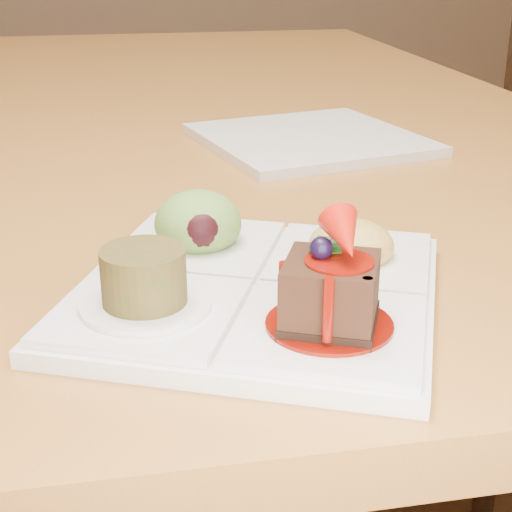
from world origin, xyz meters
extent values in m
plane|color=#573619|center=(0.00, 0.00, 0.00)|extent=(6.00, 6.00, 0.00)
cube|color=#A56A2A|center=(0.00, 0.00, 0.73)|extent=(1.00, 1.80, 0.04)
cylinder|color=#A56A2A|center=(-0.44, 0.84, 0.35)|extent=(0.06, 0.06, 0.71)
cylinder|color=#A56A2A|center=(0.44, 0.84, 0.35)|extent=(0.06, 0.06, 0.71)
cube|color=#321E10|center=(0.58, 0.07, 0.48)|extent=(0.57, 0.57, 0.04)
cylinder|color=#321E10|center=(0.47, -0.17, 0.23)|extent=(0.04, 0.04, 0.46)
cylinder|color=#321E10|center=(0.70, 0.32, 0.23)|extent=(0.04, 0.04, 0.46)
cylinder|color=#321E10|center=(0.34, 0.19, 0.23)|extent=(0.04, 0.04, 0.46)
cube|color=silver|center=(-0.06, -0.72, 0.76)|extent=(0.32, 0.32, 0.01)
cube|color=silver|center=(-0.03, -0.80, 0.77)|extent=(0.15, 0.15, 0.01)
cube|color=silver|center=(-0.14, -0.75, 0.77)|extent=(0.15, 0.15, 0.01)
cube|color=silver|center=(-0.09, -0.65, 0.77)|extent=(0.15, 0.15, 0.01)
cube|color=silver|center=(0.02, -0.69, 0.77)|extent=(0.15, 0.15, 0.01)
cylinder|color=#660A03|center=(-0.03, -0.80, 0.77)|extent=(0.08, 0.08, 0.00)
cube|color=black|center=(-0.03, -0.80, 0.77)|extent=(0.07, 0.07, 0.01)
cube|color=black|center=(-0.03, -0.80, 0.79)|extent=(0.07, 0.07, 0.04)
cylinder|color=#660A03|center=(-0.03, -0.80, 0.81)|extent=(0.04, 0.04, 0.00)
sphere|color=black|center=(-0.03, -0.80, 0.82)|extent=(0.01, 0.01, 0.01)
cone|color=#A3140A|center=(-0.02, -0.81, 0.83)|extent=(0.03, 0.04, 0.04)
cube|color=#134010|center=(-0.02, -0.79, 0.82)|extent=(0.01, 0.01, 0.01)
cube|color=#134010|center=(-0.03, -0.79, 0.82)|extent=(0.02, 0.02, 0.01)
cylinder|color=#660A03|center=(-0.04, -0.83, 0.79)|extent=(0.01, 0.01, 0.04)
cylinder|color=#660A03|center=(-0.01, -0.83, 0.79)|extent=(0.01, 0.01, 0.04)
cylinder|color=#660A03|center=(-0.05, -0.80, 0.79)|extent=(0.01, 0.01, 0.03)
cylinder|color=silver|center=(-0.14, -0.75, 0.77)|extent=(0.08, 0.08, 0.00)
cylinder|color=#523817|center=(-0.14, -0.75, 0.79)|extent=(0.05, 0.05, 0.04)
cylinder|color=#47240F|center=(-0.14, -0.75, 0.80)|extent=(0.04, 0.04, 0.00)
ellipsoid|color=olive|center=(-0.09, -0.65, 0.78)|extent=(0.07, 0.07, 0.05)
ellipsoid|color=black|center=(-0.09, -0.67, 0.78)|extent=(0.03, 0.02, 0.03)
ellipsoid|color=gold|center=(0.02, -0.69, 0.78)|extent=(0.06, 0.06, 0.04)
cube|color=#BB2F0D|center=(0.04, -0.69, 0.78)|extent=(0.01, 0.02, 0.01)
cube|color=#487C1B|center=(0.02, -0.68, 0.78)|extent=(0.02, 0.02, 0.01)
cube|color=#BB2F0D|center=(0.00, -0.70, 0.78)|extent=(0.02, 0.02, 0.01)
cube|color=#487C1B|center=(0.02, -0.71, 0.78)|extent=(0.02, 0.02, 0.01)
cube|color=silver|center=(0.09, -0.30, 0.76)|extent=(0.29, 0.29, 0.01)
camera|label=1|loc=(-0.15, -1.21, 0.99)|focal=55.00mm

